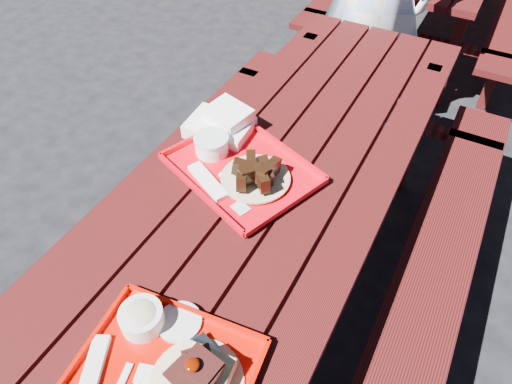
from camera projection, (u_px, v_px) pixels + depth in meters
ground at (272, 296)px, 2.07m from camera, size 60.00×60.00×0.00m
picnic_table_near at (275, 215)px, 1.67m from camera, size 1.41×2.40×0.75m
near_tray at (168, 359)px, 1.07m from camera, size 0.45×0.37×0.13m
far_tray at (238, 166)px, 1.54m from camera, size 0.57×0.51×0.08m
white_cloth at (222, 124)px, 1.67m from camera, size 0.24×0.20×0.09m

